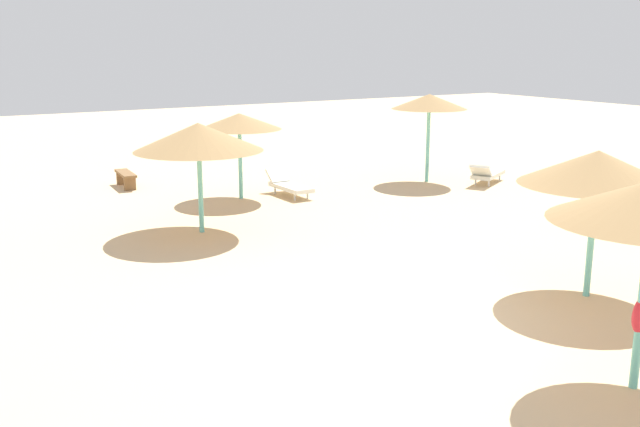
{
  "coord_description": "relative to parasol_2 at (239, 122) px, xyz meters",
  "views": [
    {
      "loc": [
        -7.33,
        -9.21,
        4.59
      ],
      "look_at": [
        0.0,
        3.0,
        1.2
      ],
      "focal_mm": 40.81,
      "sensor_mm": 36.0,
      "label": 1
    }
  ],
  "objects": [
    {
      "name": "ground_plane",
      "position": [
        -1.58,
        -10.22,
        -2.29
      ],
      "size": [
        80.0,
        80.0,
        0.0
      ],
      "primitive_type": "plane",
      "color": "#DBBA8C"
    },
    {
      "name": "parasol_2",
      "position": [
        0.0,
        0.0,
        0.0
      ],
      "size": [
        2.47,
        2.47,
        2.54
      ],
      "color": "#6BC6BC",
      "rests_on": "ground"
    },
    {
      "name": "parasol_3",
      "position": [
        6.47,
        -0.75,
        0.35
      ],
      "size": [
        2.46,
        2.46,
        2.9
      ],
      "color": "#6BC6BC",
      "rests_on": "ground"
    },
    {
      "name": "parasol_4",
      "position": [
        1.86,
        -11.06,
        0.1
      ],
      "size": [
        2.77,
        2.77,
        2.71
      ],
      "color": "#6BC6BC",
      "rests_on": "ground"
    },
    {
      "name": "parasol_6",
      "position": [
        -2.49,
        -3.08,
        0.06
      ],
      "size": [
        3.11,
        3.11,
        2.69
      ],
      "color": "#6BC6BC",
      "rests_on": "ground"
    },
    {
      "name": "lounger_2",
      "position": [
        1.43,
        -0.35,
        -1.97
      ],
      "size": [
        0.69,
        1.9,
        0.73
      ],
      "color": "silver",
      "rests_on": "ground"
    },
    {
      "name": "lounger_3",
      "position": [
        7.94,
        -2.04,
        -1.97
      ],
      "size": [
        1.96,
        1.47,
        0.72
      ],
      "color": "silver",
      "rests_on": "ground"
    },
    {
      "name": "bench_0",
      "position": [
        -2.45,
        3.46,
        -1.95
      ],
      "size": [
        0.5,
        1.52,
        0.49
      ],
      "color": "brown",
      "rests_on": "ground"
    }
  ]
}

